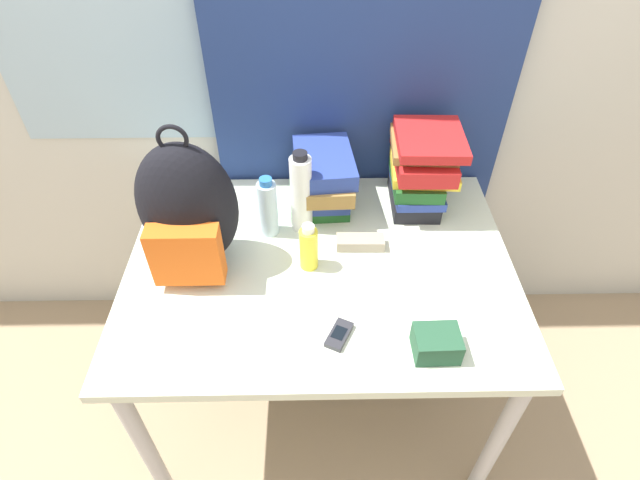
# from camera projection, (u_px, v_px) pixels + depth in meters

# --- Properties ---
(wall_back) EXTENTS (6.00, 0.06, 2.50)m
(wall_back) POSITION_uv_depth(u_px,v_px,m) (316.00, 34.00, 1.57)
(wall_back) COLOR beige
(wall_back) RESTS_ON ground_plane
(curtain_blue) EXTENTS (1.01, 0.04, 2.50)m
(curtain_blue) POSITION_uv_depth(u_px,v_px,m) (365.00, 41.00, 1.54)
(curtain_blue) COLOR navy
(curtain_blue) RESTS_ON ground_plane
(desk) EXTENTS (1.18, 0.88, 0.75)m
(desk) POSITION_uv_depth(u_px,v_px,m) (320.00, 282.00, 1.59)
(desk) COLOR silver
(desk) RESTS_ON ground_plane
(backpack) EXTENTS (0.28, 0.24, 0.47)m
(backpack) POSITION_uv_depth(u_px,v_px,m) (188.00, 211.00, 1.41)
(backpack) COLOR black
(backpack) RESTS_ON desk
(book_stack_left) EXTENTS (0.22, 0.29, 0.20)m
(book_stack_left) POSITION_uv_depth(u_px,v_px,m) (323.00, 180.00, 1.67)
(book_stack_left) COLOR #1E5623
(book_stack_left) RESTS_ON desk
(book_stack_center) EXTENTS (0.24, 0.28, 0.28)m
(book_stack_center) POSITION_uv_depth(u_px,v_px,m) (421.00, 167.00, 1.65)
(book_stack_center) COLOR black
(book_stack_center) RESTS_ON desk
(water_bottle) EXTENTS (0.06, 0.06, 0.21)m
(water_bottle) POSITION_uv_depth(u_px,v_px,m) (268.00, 208.00, 1.57)
(water_bottle) COLOR silver
(water_bottle) RESTS_ON desk
(sports_bottle) EXTENTS (0.07, 0.07, 0.29)m
(sports_bottle) POSITION_uv_depth(u_px,v_px,m) (301.00, 193.00, 1.56)
(sports_bottle) COLOR white
(sports_bottle) RESTS_ON desk
(sunscreen_bottle) EXTENTS (0.05, 0.05, 0.16)m
(sunscreen_bottle) POSITION_uv_depth(u_px,v_px,m) (309.00, 248.00, 1.48)
(sunscreen_bottle) COLOR yellow
(sunscreen_bottle) RESTS_ON desk
(cell_phone) EXTENTS (0.08, 0.11, 0.02)m
(cell_phone) POSITION_uv_depth(u_px,v_px,m) (339.00, 335.00, 1.33)
(cell_phone) COLOR #2D2D33
(cell_phone) RESTS_ON desk
(sunglasses_case) EXTENTS (0.15, 0.06, 0.04)m
(sunglasses_case) POSITION_uv_depth(u_px,v_px,m) (360.00, 242.00, 1.58)
(sunglasses_case) COLOR gray
(sunglasses_case) RESTS_ON desk
(camera_pouch) EXTENTS (0.12, 0.10, 0.07)m
(camera_pouch) POSITION_uv_depth(u_px,v_px,m) (436.00, 343.00, 1.28)
(camera_pouch) COLOR #234C33
(camera_pouch) RESTS_ON desk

